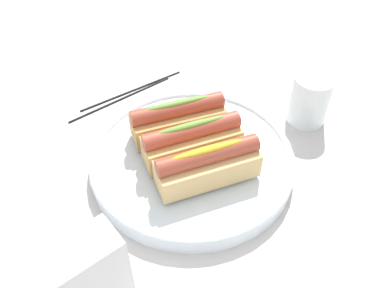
% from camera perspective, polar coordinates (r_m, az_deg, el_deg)
% --- Properties ---
extents(ground_plane, '(2.40, 2.40, 0.00)m').
position_cam_1_polar(ground_plane, '(0.65, 2.65, -3.04)').
color(ground_plane, beige).
extents(serving_bowl, '(0.32, 0.32, 0.03)m').
position_cam_1_polar(serving_bowl, '(0.64, -0.00, -2.15)').
color(serving_bowl, silver).
rests_on(serving_bowl, ground_plane).
extents(hotdog_front, '(0.16, 0.08, 0.06)m').
position_cam_1_polar(hotdog_front, '(0.65, -1.99, 3.62)').
color(hotdog_front, tan).
rests_on(hotdog_front, serving_bowl).
extents(hotdog_back, '(0.16, 0.08, 0.06)m').
position_cam_1_polar(hotdog_back, '(0.61, -0.00, 0.52)').
color(hotdog_back, tan).
rests_on(hotdog_back, serving_bowl).
extents(hotdog_side, '(0.16, 0.08, 0.06)m').
position_cam_1_polar(hotdog_side, '(0.58, 2.23, -2.96)').
color(hotdog_side, '#DBB270').
rests_on(hotdog_side, serving_bowl).
extents(water_glass, '(0.07, 0.07, 0.09)m').
position_cam_1_polar(water_glass, '(0.74, 15.94, 5.91)').
color(water_glass, white).
rests_on(water_glass, ground_plane).
extents(chopstick_near, '(0.22, 0.02, 0.01)m').
position_cam_1_polar(chopstick_near, '(0.79, -9.97, 6.36)').
color(chopstick_near, black).
rests_on(chopstick_near, ground_plane).
extents(chopstick_far, '(0.22, 0.01, 0.01)m').
position_cam_1_polar(chopstick_far, '(0.81, -8.42, 7.56)').
color(chopstick_far, black).
rests_on(chopstick_far, ground_plane).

